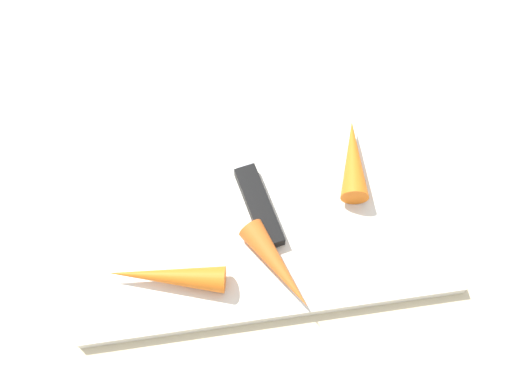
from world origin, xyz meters
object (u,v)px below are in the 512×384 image
Objects in this scene: knife at (258,195)px; carrot_shortest at (353,158)px; carrot_longest at (166,276)px; cutting_board at (256,195)px; carrot_medium at (278,266)px.

knife is 2.18× the size of carrot_shortest.
carrot_shortest is at bearing -141.89° from carrot_longest.
cutting_board is at bearing -4.95° from knife.
carrot_shortest is 0.84× the size of carrot_longest.
carrot_medium is at bearing 148.55° from carrot_shortest.
knife is 0.11m from carrot_shortest.
knife is 0.12m from carrot_longest.
knife is 0.08m from carrot_medium.
carrot_shortest is (-0.10, -0.02, 0.01)m from knife.
carrot_medium is 1.01× the size of carrot_shortest.
carrot_shortest is at bearing -170.58° from cutting_board.
knife is at bearing 159.56° from carrot_medium.
carrot_medium is at bearing -170.94° from carrot_longest.
carrot_medium is 0.14m from carrot_shortest.
knife is at bearing -130.27° from carrot_longest.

